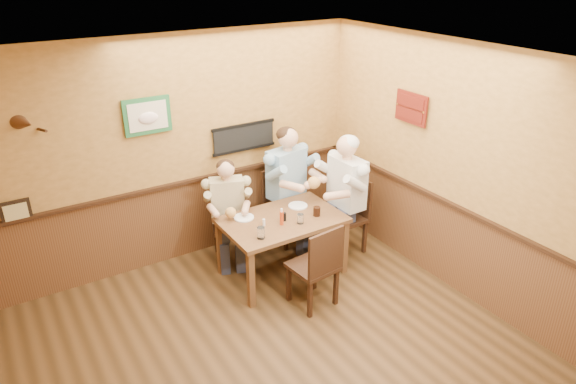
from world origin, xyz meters
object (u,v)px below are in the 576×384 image
(diner_tan_shirt, at_px, (228,215))
(salt_shaker, at_px, (264,222))
(diner_white_elder, at_px, (346,201))
(diner_blue_polo, at_px, (286,192))
(chair_back_left, at_px, (229,228))
(chair_right_end, at_px, (345,216))
(chair_near_side, at_px, (313,264))
(water_glass_left, at_px, (261,233))
(hot_sauce_bottle, at_px, (282,217))
(dining_table, at_px, (282,225))
(pepper_shaker, at_px, (285,217))
(water_glass_mid, at_px, (300,219))
(chair_back_right, at_px, (286,207))
(cola_tumbler, at_px, (317,211))

(diner_tan_shirt, bearing_deg, salt_shaker, -60.44)
(diner_white_elder, bearing_deg, diner_blue_polo, -142.51)
(chair_back_left, bearing_deg, diner_blue_polo, 18.18)
(chair_right_end, distance_m, diner_tan_shirt, 1.50)
(chair_near_side, bearing_deg, water_glass_left, -50.79)
(hot_sauce_bottle, bearing_deg, dining_table, 56.31)
(hot_sauce_bottle, bearing_deg, pepper_shaker, 39.09)
(diner_tan_shirt, relative_size, salt_shaker, 14.92)
(dining_table, relative_size, diner_tan_shirt, 1.16)
(chair_back_left, bearing_deg, pepper_shaker, -42.47)
(dining_table, xyz_separation_m, water_glass_mid, (0.12, -0.21, 0.15))
(salt_shaker, bearing_deg, diner_white_elder, 2.41)
(hot_sauce_bottle, relative_size, pepper_shaker, 1.83)
(chair_near_side, relative_size, pepper_shaker, 9.90)
(chair_back_right, relative_size, hot_sauce_bottle, 5.50)
(chair_back_left, distance_m, diner_white_elder, 1.53)
(chair_back_left, xyz_separation_m, diner_tan_shirt, (0.00, 0.00, 0.18))
(dining_table, xyz_separation_m, chair_right_end, (0.96, 0.02, -0.16))
(cola_tumbler, bearing_deg, chair_back_right, 84.72)
(chair_back_right, height_order, cola_tumbler, chair_back_right)
(dining_table, xyz_separation_m, diner_tan_shirt, (-0.38, 0.67, -0.06))
(chair_back_right, distance_m, diner_tan_shirt, 0.85)
(diner_tan_shirt, xyz_separation_m, pepper_shaker, (0.38, -0.73, 0.20))
(diner_white_elder, bearing_deg, water_glass_mid, -76.04)
(diner_tan_shirt, xyz_separation_m, water_glass_left, (-0.05, -0.94, 0.21))
(diner_white_elder, bearing_deg, cola_tumbler, -74.57)
(chair_back_right, distance_m, water_glass_mid, 0.97)
(chair_back_right, bearing_deg, diner_blue_polo, 0.00)
(dining_table, relative_size, cola_tumbler, 12.66)
(chair_back_left, relative_size, diner_blue_polo, 0.58)
(diner_white_elder, relative_size, salt_shaker, 17.72)
(chair_back_left, height_order, diner_blue_polo, diner_blue_polo)
(chair_back_left, bearing_deg, chair_back_right, 18.18)
(chair_back_right, distance_m, pepper_shaker, 0.89)
(chair_back_left, bearing_deg, water_glass_mid, -40.42)
(dining_table, bearing_deg, chair_back_left, 119.72)
(chair_back_right, height_order, hot_sauce_bottle, chair_back_right)
(chair_near_side, xyz_separation_m, salt_shaker, (-0.24, 0.65, 0.29))
(diner_tan_shirt, xyz_separation_m, diner_blue_polo, (0.84, -0.03, 0.12))
(chair_back_left, height_order, water_glass_left, water_glass_left)
(salt_shaker, xyz_separation_m, pepper_shaker, (0.26, -0.03, 0.01))
(cola_tumbler, distance_m, salt_shaker, 0.66)
(chair_back_right, bearing_deg, diner_white_elder, -62.98)
(chair_back_right, distance_m, chair_right_end, 0.80)
(water_glass_left, height_order, salt_shaker, water_glass_left)
(diner_tan_shirt, xyz_separation_m, cola_tumbler, (0.77, -0.83, 0.20))
(diner_tan_shirt, distance_m, diner_white_elder, 1.50)
(chair_back_right, xyz_separation_m, salt_shaker, (-0.73, -0.68, 0.28))
(chair_back_left, distance_m, salt_shaker, 0.81)
(chair_right_end, distance_m, water_glass_left, 1.46)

